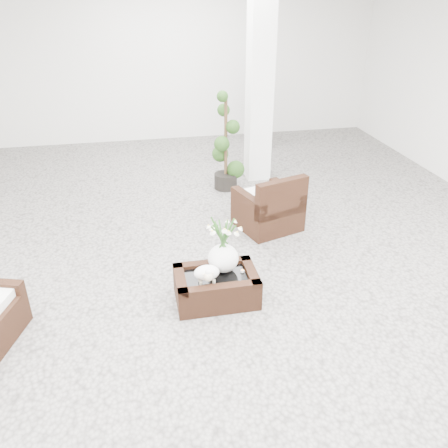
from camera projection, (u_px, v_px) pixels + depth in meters
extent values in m
plane|color=gray|center=(222.00, 264.00, 5.84)|extent=(11.00, 11.00, 0.00)
cube|color=white|center=(260.00, 79.00, 7.67)|extent=(0.40, 0.40, 3.50)
cube|color=#351B0F|center=(216.00, 288.00, 5.11)|extent=(0.90, 0.60, 0.31)
ellipsoid|color=white|center=(207.00, 274.00, 4.88)|extent=(0.28, 0.23, 0.21)
cylinder|color=white|center=(242.00, 271.00, 5.10)|extent=(0.04, 0.04, 0.03)
cube|color=#351B0F|center=(268.00, 200.00, 6.53)|extent=(0.99, 0.97, 0.85)
imported|color=navy|center=(262.00, 105.00, 9.64)|extent=(0.73, 0.79, 1.81)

